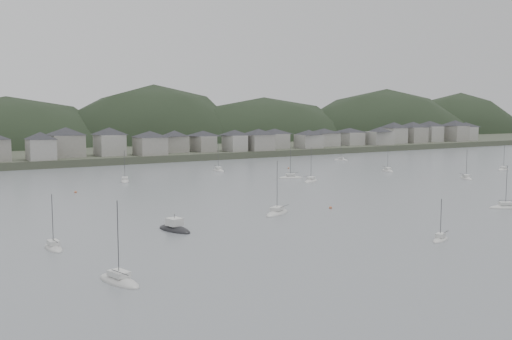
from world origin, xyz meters
TOP-DOWN VIEW (x-y plane):
  - ground at (0.00, 0.00)m, footprint 900.00×900.00m
  - far_shore_land at (0.00, 295.00)m, footprint 900.00×250.00m
  - forested_ridge at (4.83, 269.40)m, footprint 851.55×103.94m
  - waterfront_town at (50.59, 183.34)m, footprint 451.48×28.46m
  - sailboat_lead at (-23.05, 115.80)m, footprint 5.05×8.04m
  - moored_fleet at (-15.23, 58.18)m, footprint 252.15×177.09m
  - motor_launch_far at (-40.44, 38.71)m, footprint 4.91×9.25m
  - mooring_buoys at (10.04, 70.63)m, footprint 171.67×142.84m

SIDE VIEW (x-z plane):
  - forested_ridge at x=4.83m, z-range -62.57..40.00m
  - ground at x=0.00m, z-range 0.00..0.00m
  - mooring_buoys at x=10.04m, z-range -0.20..0.50m
  - moored_fleet at x=-15.23m, z-range -6.25..6.60m
  - sailboat_lead at x=-23.05m, z-range -5.07..5.43m
  - motor_launch_far at x=-40.44m, z-range -1.76..2.33m
  - far_shore_land at x=0.00m, z-range 0.00..3.00m
  - waterfront_town at x=50.59m, z-range 2.20..15.12m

